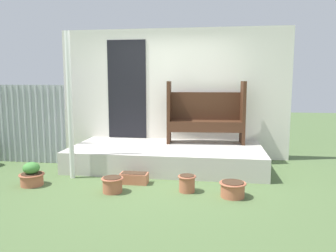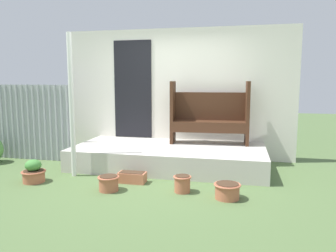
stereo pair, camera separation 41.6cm
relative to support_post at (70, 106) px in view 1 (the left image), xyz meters
name	(u,v)px [view 1 (the left image)]	position (x,y,z in m)	size (l,w,h in m)	color
ground_plane	(156,179)	(1.36, 0.11, -1.16)	(24.00, 24.00, 0.00)	#516B3D
porch_slab	(167,157)	(1.41, 0.91, -0.97)	(3.44, 1.60, 0.38)	beige
house_wall	(171,94)	(1.37, 1.75, 0.14)	(4.64, 0.08, 2.60)	white
support_post	(70,106)	(0.00, 0.00, 0.00)	(0.08, 0.08, 2.32)	white
bench	(205,113)	(2.09, 1.39, -0.22)	(1.48, 0.49, 1.18)	#422616
flower_pot_left	(32,175)	(-0.44, -0.45, -1.01)	(0.37, 0.37, 0.36)	#B76647
flower_pot_middle	(112,184)	(0.86, -0.58, -1.04)	(0.31, 0.31, 0.22)	#B76647
flower_pot_right	(187,183)	(1.90, -0.40, -1.03)	(0.26, 0.26, 0.24)	#B76647
flower_pot_far_right	(233,189)	(2.53, -0.52, -1.05)	(0.37, 0.37, 0.21)	#B76647
planter_box_rect	(134,178)	(1.06, -0.14, -1.08)	(0.42, 0.21, 0.17)	#C67251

